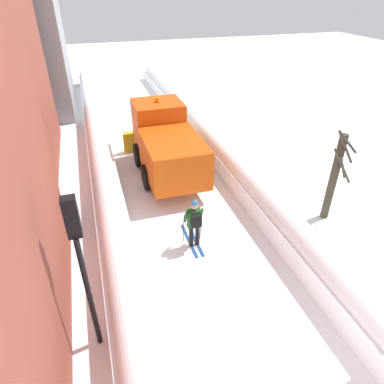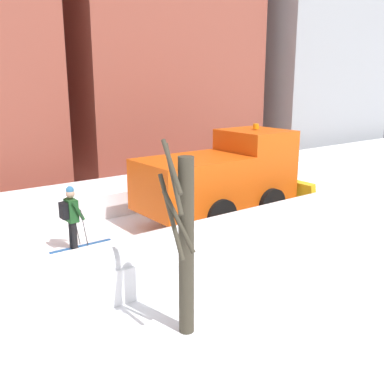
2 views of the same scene
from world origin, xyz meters
name	(u,v)px [view 1 (image 1 of 2)]	position (x,y,z in m)	size (l,w,h in m)	color
ground_plane	(168,176)	(0.00, 10.00, 0.00)	(80.00, 80.00, 0.00)	white
snowbank_left	(104,174)	(-2.77, 10.00, 0.61)	(1.10, 36.00, 1.29)	white
snowbank_right	(225,157)	(2.77, 10.00, 0.57)	(1.10, 36.00, 1.22)	white
plow_truck	(166,143)	(0.06, 10.39, 1.48)	(3.20, 5.98, 3.12)	#DB510F
skier	(194,221)	(-0.26, 5.18, 1.00)	(0.62, 1.80, 1.81)	black
traffic_light_pole	(79,249)	(-3.57, 2.57, 2.93)	(0.28, 0.42, 4.17)	black
bare_tree_near	(335,176)	(4.90, 5.25, 1.76)	(0.90, 0.53, 3.59)	#3E382B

